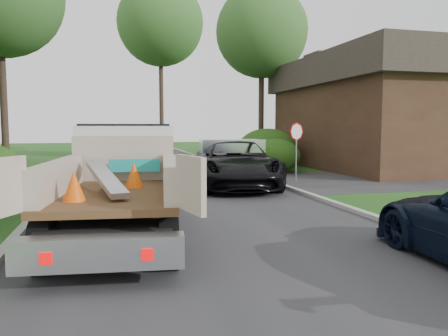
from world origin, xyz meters
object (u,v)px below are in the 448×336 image
stop_sign (296,139)px  tree_right_far (262,32)px  house_right (389,112)px  black_pickup (235,164)px  tree_center_far (160,23)px  flatbed_truck (123,172)px

stop_sign → tree_right_far: 13.08m
house_right → tree_right_far: tree_right_far is taller
black_pickup → stop_sign: bearing=22.3°
tree_center_far → black_pickup: tree_center_far is taller
stop_sign → flatbed_truck: (-7.13, -6.74, -0.49)m
stop_sign → flatbed_truck: size_ratio=0.38×
house_right → tree_center_far: size_ratio=0.89×
tree_right_far → tree_center_far: bearing=118.8°
tree_right_far → flatbed_truck: size_ratio=1.78×
house_right → black_pickup: house_right is taller
tree_center_far → flatbed_truck: 29.64m
house_right → black_pickup: 12.23m
stop_sign → black_pickup: bearing=-166.8°
stop_sign → house_right: 9.37m
tree_right_far → black_pickup: size_ratio=1.81×
stop_sign → house_right: house_right is taller
stop_sign → black_pickup: size_ratio=0.39×
house_right → tree_center_far: tree_center_far is taller
tree_right_far → flatbed_truck: 21.34m
stop_sign → flatbed_truck: bearing=-136.6°
stop_sign → tree_right_far: tree_right_far is taller
tree_right_far → flatbed_truck: bearing=-118.0°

